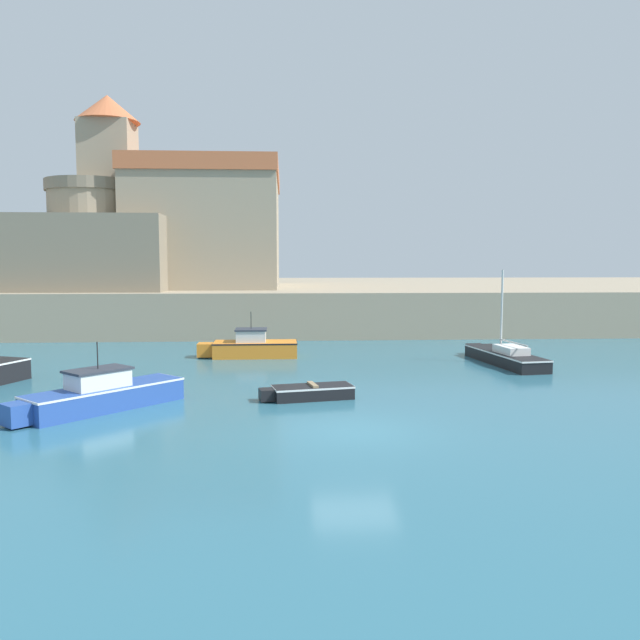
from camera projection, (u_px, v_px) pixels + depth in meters
The scene contains 8 objects.
ground_plane at pixel (355, 431), 18.32m from camera, with size 200.00×200.00×0.00m, color #2D667A.
quay_seawall at pixel (306, 299), 59.33m from camera, with size 120.00×40.00×3.01m, color gray.
sailboat_black_0 at pixel (504, 356), 30.46m from camera, with size 2.31×6.78×4.60m.
dinghy_black_1 at pixel (310, 392), 22.66m from camera, with size 3.51×1.72×0.56m.
motorboat_blue_4 at pixel (101, 394), 20.93m from camera, with size 4.97×5.23×2.32m.
motorboat_orange_5 at pixel (252, 347), 32.73m from camera, with size 5.19×1.90×2.39m.
church at pixel (199, 223), 49.91m from camera, with size 15.19×15.82×14.45m.
fortress at pixel (93, 249), 45.48m from camera, with size 11.89×11.89×7.81m.
Camera 1 is at (-2.04, -17.85, 4.95)m, focal length 35.00 mm.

